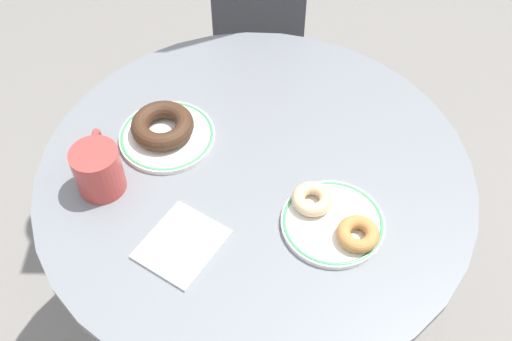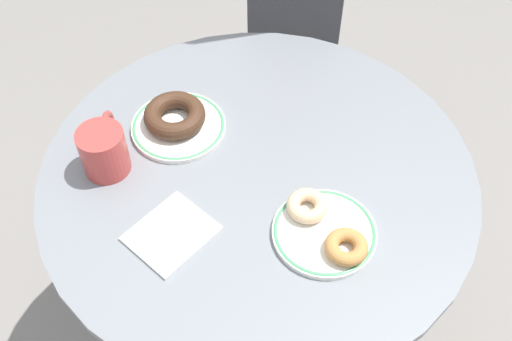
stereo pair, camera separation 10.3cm
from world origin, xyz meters
name	(u,v)px [view 2 (the right image)]	position (x,y,z in m)	size (l,w,h in m)	color
cafe_table	(258,237)	(0.00, 0.00, 0.52)	(0.79, 0.79, 0.74)	slate
plate_left	(179,126)	(-0.17, -0.05, 0.75)	(0.18, 0.18, 0.01)	white
plate_right	(326,231)	(0.17, 0.00, 0.75)	(0.17, 0.17, 0.01)	white
donut_chocolate	(175,115)	(-0.18, -0.05, 0.77)	(0.12, 0.12, 0.03)	#422819
donut_old_fashioned	(346,247)	(0.22, 0.00, 0.77)	(0.07, 0.07, 0.02)	#BC7F42
donut_glazed	(307,206)	(0.13, 0.01, 0.77)	(0.07, 0.07, 0.02)	#E0B789
paper_napkin	(171,233)	(0.02, -0.20, 0.75)	(0.11, 0.13, 0.01)	white
coffee_mug	(104,149)	(-0.18, -0.20, 0.79)	(0.11, 0.10, 0.09)	#B73D38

